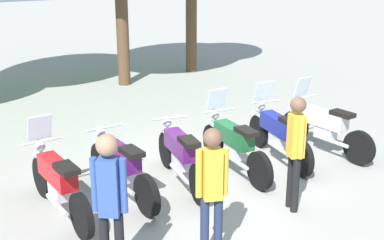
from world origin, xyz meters
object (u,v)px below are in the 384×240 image
motorcycle_4 (278,133)px  person_0 (212,185)px  person_1 (110,198)px  motorcycle_1 (121,166)px  motorcycle_3 (234,144)px  motorcycle_5 (324,126)px  motorcycle_0 (58,182)px  person_2 (296,145)px  motorcycle_2 (181,155)px

motorcycle_4 → person_0: (-2.96, -1.96, 0.49)m
person_0 → person_1: (-1.22, 0.23, 0.08)m
motorcycle_1 → motorcycle_3: 2.07m
person_1 → motorcycle_3: bearing=-22.2°
motorcycle_4 → motorcycle_5: bearing=-88.0°
motorcycle_0 → person_0: bearing=-152.9°
motorcycle_0 → motorcycle_5: (5.12, -0.43, 0.00)m
motorcycle_4 → person_1: person_1 is taller
motorcycle_4 → motorcycle_5: (1.01, -0.21, 0.00)m
motorcycle_5 → person_0: (-3.97, -1.75, 0.49)m
person_1 → person_2: bearing=-48.3°
motorcycle_3 → person_1: (-3.15, -1.75, 0.57)m
motorcycle_2 → person_1: bearing=144.0°
motorcycle_1 → person_1: 2.35m
motorcycle_3 → person_1: bearing=126.5°
motorcycle_2 → motorcycle_4: size_ratio=1.00×
motorcycle_4 → person_1: size_ratio=1.18×
motorcycle_5 → person_2: size_ratio=1.26×
motorcycle_3 → motorcycle_5: same height
motorcycle_0 → motorcycle_1: size_ratio=1.00×
person_1 → person_2: 3.00m
motorcycle_3 → motorcycle_4: (1.03, -0.02, 0.00)m
motorcycle_0 → motorcycle_4: size_ratio=1.02×
motorcycle_3 → motorcycle_4: same height
motorcycle_1 → motorcycle_2: size_ratio=1.02×
person_0 → motorcycle_3: bearing=-21.4°
motorcycle_2 → motorcycle_5: 3.08m
person_2 → person_1: bearing=-156.3°
motorcycle_4 → person_2: bearing=156.6°
motorcycle_4 → motorcycle_2: bearing=99.8°
motorcycle_1 → person_2: 2.70m
person_2 → person_0: bearing=-147.1°
motorcycle_1 → motorcycle_2: same height
motorcycle_1 → motorcycle_3: motorcycle_3 is taller
person_0 → motorcycle_1: bearing=26.1°
motorcycle_2 → motorcycle_4: (2.05, -0.13, 0.01)m
motorcycle_0 → motorcycle_4: (4.11, -0.22, 0.00)m
person_2 → motorcycle_2: bearing=137.8°
motorcycle_5 → motorcycle_4: bearing=76.7°
motorcycle_4 → motorcycle_3: bearing=102.3°
motorcycle_0 → person_1: bearing=177.2°
motorcycle_1 → motorcycle_5: bearing=-96.9°
motorcycle_3 → motorcycle_5: bearing=-88.9°
person_2 → motorcycle_1: bearing=156.7°
person_0 → person_1: person_1 is taller
person_2 → motorcycle_4: bearing=73.9°
person_1 → motorcycle_1: bearing=9.9°
person_0 → motorcycle_0: bearing=50.7°
motorcycle_5 → person_1: 5.44m
motorcycle_3 → person_0: (-1.93, -1.98, 0.49)m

